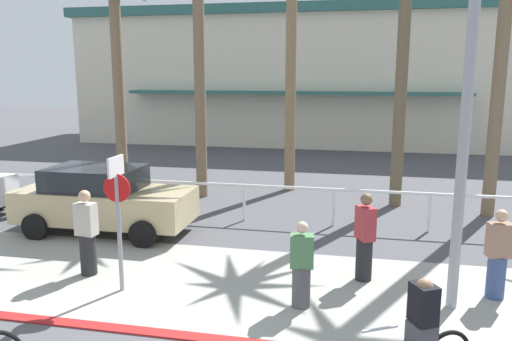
{
  "coord_description": "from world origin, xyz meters",
  "views": [
    {
      "loc": [
        3.1,
        -4.65,
        4.03
      ],
      "look_at": [
        0.86,
        6.0,
        1.92
      ],
      "focal_mm": 35.58,
      "sensor_mm": 36.0,
      "label": 1
    }
  ],
  "objects_px": {
    "pedestrian_3": "(301,269)",
    "pedestrian_2": "(365,241)",
    "pedestrian_1": "(498,258)",
    "stop_sign_bike_lane": "(118,204)",
    "palm_tree_1": "(117,28)",
    "pedestrian_0": "(87,236)",
    "cyclist_teal_0": "(418,336)",
    "streetlight_curb": "(474,56)",
    "car_tan_1": "(103,199)"
  },
  "relations": [
    {
      "from": "pedestrian_2",
      "to": "streetlight_curb",
      "type": "bearing_deg",
      "value": -36.65
    },
    {
      "from": "palm_tree_1",
      "to": "pedestrian_3",
      "type": "bearing_deg",
      "value": -46.88
    },
    {
      "from": "stop_sign_bike_lane",
      "to": "pedestrian_2",
      "type": "bearing_deg",
      "value": 17.93
    },
    {
      "from": "stop_sign_bike_lane",
      "to": "cyclist_teal_0",
      "type": "distance_m",
      "value": 5.53
    },
    {
      "from": "palm_tree_1",
      "to": "pedestrian_2",
      "type": "distance_m",
      "value": 11.0
    },
    {
      "from": "stop_sign_bike_lane",
      "to": "palm_tree_1",
      "type": "xyz_separation_m",
      "value": [
        -3.56,
        7.42,
        3.77
      ]
    },
    {
      "from": "streetlight_curb",
      "to": "pedestrian_0",
      "type": "xyz_separation_m",
      "value": [
        -6.94,
        0.26,
        -3.46
      ]
    },
    {
      "from": "palm_tree_1",
      "to": "pedestrian_3",
      "type": "relative_size",
      "value": 4.5
    },
    {
      "from": "pedestrian_2",
      "to": "cyclist_teal_0",
      "type": "bearing_deg",
      "value": -78.42
    },
    {
      "from": "pedestrian_1",
      "to": "cyclist_teal_0",
      "type": "bearing_deg",
      "value": -118.93
    },
    {
      "from": "pedestrian_0",
      "to": "car_tan_1",
      "type": "bearing_deg",
      "value": 112.04
    },
    {
      "from": "pedestrian_3",
      "to": "pedestrian_1",
      "type": "bearing_deg",
      "value": 17.56
    },
    {
      "from": "pedestrian_0",
      "to": "pedestrian_2",
      "type": "xyz_separation_m",
      "value": [
        5.43,
        0.86,
        0.0
      ]
    },
    {
      "from": "stop_sign_bike_lane",
      "to": "streetlight_curb",
      "type": "xyz_separation_m",
      "value": [
        5.93,
        0.31,
        2.6
      ]
    },
    {
      "from": "streetlight_curb",
      "to": "car_tan_1",
      "type": "bearing_deg",
      "value": 160.03
    },
    {
      "from": "cyclist_teal_0",
      "to": "palm_tree_1",
      "type": "bearing_deg",
      "value": 132.97
    },
    {
      "from": "streetlight_curb",
      "to": "pedestrian_2",
      "type": "distance_m",
      "value": 3.93
    },
    {
      "from": "pedestrian_1",
      "to": "pedestrian_2",
      "type": "bearing_deg",
      "value": 171.78
    },
    {
      "from": "streetlight_curb",
      "to": "palm_tree_1",
      "type": "height_order",
      "value": "streetlight_curb"
    },
    {
      "from": "pedestrian_1",
      "to": "pedestrian_2",
      "type": "height_order",
      "value": "pedestrian_2"
    },
    {
      "from": "palm_tree_1",
      "to": "pedestrian_0",
      "type": "height_order",
      "value": "palm_tree_1"
    },
    {
      "from": "palm_tree_1",
      "to": "pedestrian_2",
      "type": "xyz_separation_m",
      "value": [
        7.99,
        -5.98,
        -4.63
      ]
    },
    {
      "from": "pedestrian_0",
      "to": "pedestrian_2",
      "type": "bearing_deg",
      "value": 8.99
    },
    {
      "from": "pedestrian_3",
      "to": "pedestrian_2",
      "type": "bearing_deg",
      "value": 53.02
    },
    {
      "from": "car_tan_1",
      "to": "pedestrian_1",
      "type": "height_order",
      "value": "car_tan_1"
    },
    {
      "from": "cyclist_teal_0",
      "to": "pedestrian_3",
      "type": "relative_size",
      "value": 1.04
    },
    {
      "from": "pedestrian_3",
      "to": "stop_sign_bike_lane",
      "type": "bearing_deg",
      "value": -179.62
    },
    {
      "from": "pedestrian_2",
      "to": "pedestrian_3",
      "type": "bearing_deg",
      "value": -126.98
    },
    {
      "from": "cyclist_teal_0",
      "to": "pedestrian_1",
      "type": "relative_size",
      "value": 0.97
    },
    {
      "from": "car_tan_1",
      "to": "pedestrian_3",
      "type": "relative_size",
      "value": 2.83
    },
    {
      "from": "palm_tree_1",
      "to": "cyclist_teal_0",
      "type": "bearing_deg",
      "value": -47.03
    },
    {
      "from": "pedestrian_0",
      "to": "pedestrian_2",
      "type": "distance_m",
      "value": 5.5
    },
    {
      "from": "pedestrian_1",
      "to": "palm_tree_1",
      "type": "bearing_deg",
      "value": 148.51
    },
    {
      "from": "pedestrian_3",
      "to": "cyclist_teal_0",
      "type": "bearing_deg",
      "value": -47.66
    },
    {
      "from": "car_tan_1",
      "to": "streetlight_curb",
      "type": "bearing_deg",
      "value": -19.97
    },
    {
      "from": "palm_tree_1",
      "to": "pedestrian_2",
      "type": "bearing_deg",
      "value": -36.84
    },
    {
      "from": "cyclist_teal_0",
      "to": "pedestrian_1",
      "type": "distance_m",
      "value": 3.41
    },
    {
      "from": "streetlight_curb",
      "to": "cyclist_teal_0",
      "type": "relative_size",
      "value": 4.62
    },
    {
      "from": "streetlight_curb",
      "to": "pedestrian_2",
      "type": "height_order",
      "value": "streetlight_curb"
    },
    {
      "from": "pedestrian_1",
      "to": "stop_sign_bike_lane",
      "type": "bearing_deg",
      "value": -170.79
    },
    {
      "from": "streetlight_curb",
      "to": "pedestrian_2",
      "type": "bearing_deg",
      "value": 143.35
    },
    {
      "from": "stop_sign_bike_lane",
      "to": "car_tan_1",
      "type": "xyz_separation_m",
      "value": [
        -2.08,
        3.22,
        -0.81
      ]
    },
    {
      "from": "streetlight_curb",
      "to": "pedestrian_1",
      "type": "relative_size",
      "value": 4.5
    },
    {
      "from": "car_tan_1",
      "to": "pedestrian_2",
      "type": "relative_size",
      "value": 2.49
    },
    {
      "from": "pedestrian_2",
      "to": "pedestrian_0",
      "type": "bearing_deg",
      "value": -171.01
    },
    {
      "from": "pedestrian_3",
      "to": "streetlight_curb",
      "type": "bearing_deg",
      "value": 6.46
    },
    {
      "from": "cyclist_teal_0",
      "to": "pedestrian_0",
      "type": "height_order",
      "value": "pedestrian_0"
    },
    {
      "from": "palm_tree_1",
      "to": "car_tan_1",
      "type": "height_order",
      "value": "palm_tree_1"
    },
    {
      "from": "streetlight_curb",
      "to": "palm_tree_1",
      "type": "relative_size",
      "value": 1.07
    },
    {
      "from": "pedestrian_1",
      "to": "pedestrian_2",
      "type": "distance_m",
      "value": 2.36
    }
  ]
}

